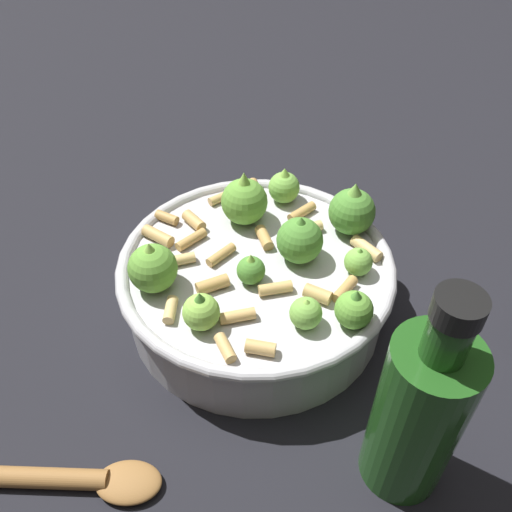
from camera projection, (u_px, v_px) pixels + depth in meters
ground_plane at (256, 309)px, 0.56m from camera, size 2.40×2.40×0.00m
cooking_pan at (258, 278)px, 0.53m from camera, size 0.26×0.26×0.12m
olive_oil_bottle at (418, 413)px, 0.38m from camera, size 0.06×0.06×0.20m
wooden_spoon at (28, 478)px, 0.43m from camera, size 0.19×0.18×0.02m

